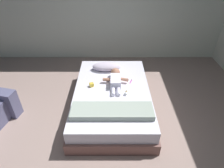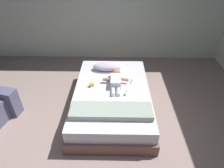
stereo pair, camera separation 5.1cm
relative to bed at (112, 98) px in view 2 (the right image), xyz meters
The scene contains 9 objects.
ground_plane 1.02m from the bed, 103.91° to the right, with size 8.00×8.00×0.00m, color gray.
wall_behind_bed 2.34m from the bed, 96.75° to the left, with size 8.00×0.12×2.70m, color silver.
bed is the anchor object (origin of this frame).
pillow 0.70m from the bed, 99.66° to the left, with size 0.56×0.27×0.14m.
baby 0.35m from the bed, 72.24° to the left, with size 0.46×0.67×0.18m.
toothbrush 0.47m from the bed, 32.91° to the left, with size 0.06×0.13×0.02m.
blanket 0.65m from the bed, 90.00° to the right, with size 1.20×0.34×0.08m.
toy_block 0.44m from the bed, 169.01° to the left, with size 0.09×0.09×0.07m.
baby_bottle 0.37m from the bed, 31.14° to the right, with size 0.08×0.11×0.07m.
Camera 2 is at (0.29, -1.65, 2.39)m, focal length 30.45 mm.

